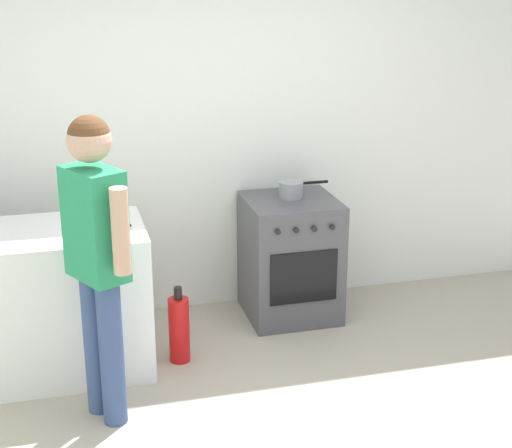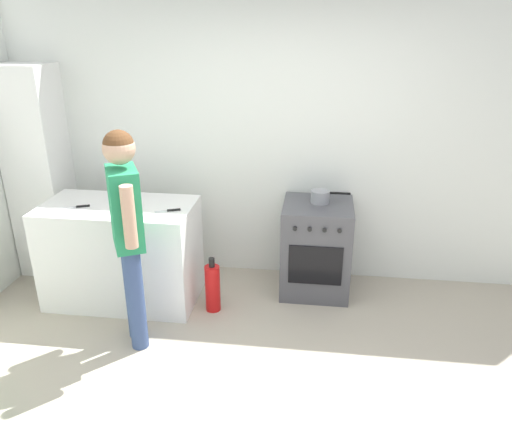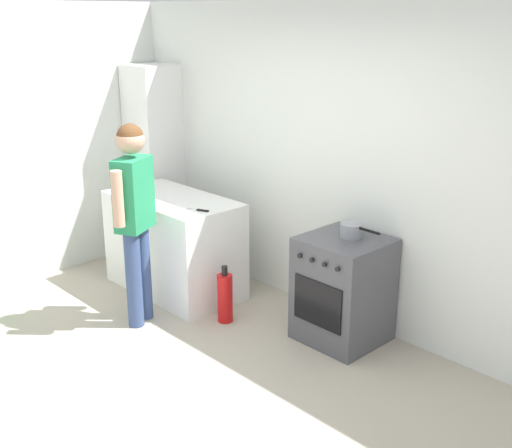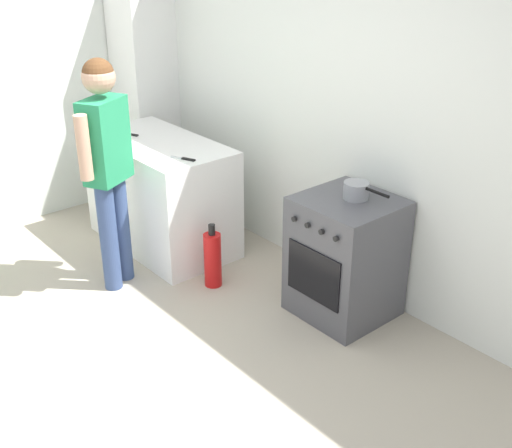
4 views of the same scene
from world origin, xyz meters
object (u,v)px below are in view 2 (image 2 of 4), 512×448
object	(u,v)px
knife_paring	(170,210)
larder_cabinet	(40,173)
fire_extinguisher	(213,288)
person	(127,222)
oven_left	(316,248)
knife_carving	(71,207)
pot	(321,197)

from	to	relation	value
knife_paring	larder_cabinet	distance (m)	1.55
knife_paring	fire_extinguisher	world-z (taller)	knife_paring
fire_extinguisher	knife_paring	bearing A→B (deg)	175.91
person	knife_paring	bearing A→B (deg)	74.45
oven_left	knife_carving	world-z (taller)	knife_carving
knife_paring	larder_cabinet	size ratio (longest dim) A/B	0.10
knife_carving	person	size ratio (longest dim) A/B	0.19
oven_left	larder_cabinet	distance (m)	2.71
larder_cabinet	pot	bearing A→B (deg)	-1.18
knife_paring	larder_cabinet	bearing A→B (deg)	158.90
oven_left	fire_extinguisher	xyz separation A→B (m)	(-0.87, -0.48, -0.21)
knife_carving	larder_cabinet	distance (m)	0.85
oven_left	larder_cabinet	xyz separation A→B (m)	(-2.65, 0.10, 0.57)
knife_carving	fire_extinguisher	world-z (taller)	knife_carving
knife_carving	fire_extinguisher	size ratio (longest dim) A/B	0.63
knife_carving	fire_extinguisher	bearing A→B (deg)	0.65
fire_extinguisher	larder_cabinet	bearing A→B (deg)	161.95
fire_extinguisher	larder_cabinet	world-z (taller)	larder_cabinet
pot	knife_paring	distance (m)	1.32
pot	person	bearing A→B (deg)	-142.84
knife_carving	larder_cabinet	bearing A→B (deg)	135.15
knife_carving	knife_paring	world-z (taller)	same
oven_left	knife_paring	xyz separation A→B (m)	(-1.21, -0.45, 0.48)
oven_left	knife_carving	distance (m)	2.16
person	pot	bearing A→B (deg)	37.16
knife_paring	fire_extinguisher	xyz separation A→B (m)	(0.34, -0.02, -0.69)
pot	knife_paring	size ratio (longest dim) A/B	1.70
person	larder_cabinet	world-z (taller)	larder_cabinet
knife_paring	person	world-z (taller)	person
knife_paring	larder_cabinet	xyz separation A→B (m)	(-1.44, 0.56, 0.09)
oven_left	pot	world-z (taller)	pot
pot	person	size ratio (longest dim) A/B	0.21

